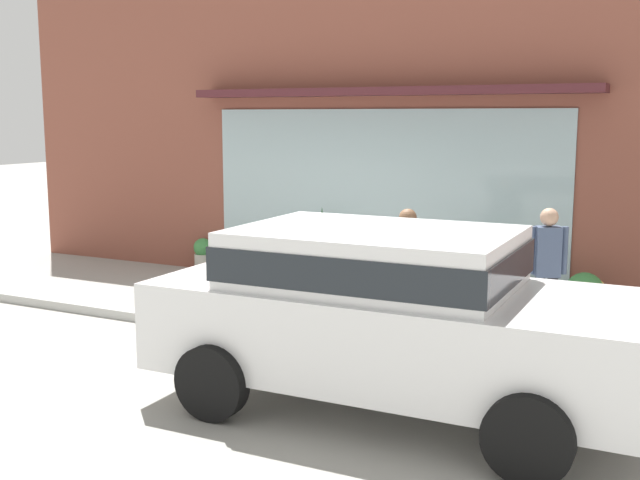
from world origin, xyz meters
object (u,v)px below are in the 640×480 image
Objects in this scene: potted_plant_corner_tall at (439,271)px; pedestrian_with_handbag at (405,264)px; pedestrian_passerby at (547,265)px; potted_plant_by_entrance at (504,286)px; parked_car_white at (390,307)px; potted_plant_window_right at (585,296)px; potted_plant_near_hydrant at (203,255)px; potted_plant_low_front at (322,249)px; fire_hydrant at (466,305)px.

pedestrian_with_handbag is at bearing -82.53° from potted_plant_corner_tall.
potted_plant_by_entrance is (-0.78, 1.23, -0.57)m from pedestrian_passerby.
potted_plant_corner_tall is (-1.02, 0.26, 0.07)m from potted_plant_by_entrance.
parked_car_white reaches higher than potted_plant_by_entrance.
potted_plant_by_entrance is at bearing -94.18° from pedestrian_with_handbag.
potted_plant_near_hydrant is at bearing 177.50° from potted_plant_window_right.
pedestrian_with_handbag is 1.24× the size of potted_plant_low_front.
potted_plant_low_front is (2.30, -0.10, 0.29)m from potted_plant_near_hydrant.
parked_car_white is 4.26m from potted_plant_window_right.
potted_plant_window_right is 1.05m from potted_plant_by_entrance.
potted_plant_by_entrance is (-1.05, -0.02, 0.04)m from potted_plant_window_right.
parked_car_white reaches higher than potted_plant_near_hydrant.
pedestrian_passerby is 0.36× the size of parked_car_white.
potted_plant_corner_tall reaches higher than potted_plant_window_right.
potted_plant_near_hydrant is 0.85× the size of potted_plant_by_entrance.
potted_plant_near_hydrant is at bearing 138.94° from parked_car_white.
fire_hydrant is 1.64m from potted_plant_by_entrance.
parked_car_white is at bearing 124.92° from pedestrian_with_handbag.
parked_car_white is 7.10× the size of potted_plant_window_right.
pedestrian_with_handbag is at bearing -25.78° from potted_plant_near_hydrant.
potted_plant_corner_tall is (-0.96, 4.30, -0.52)m from parked_car_white.
pedestrian_passerby is at bearing -21.29° from potted_plant_low_front.
fire_hydrant is 5.48m from potted_plant_near_hydrant.
parked_car_white reaches higher than fire_hydrant.
pedestrian_with_handbag reaches higher than potted_plant_near_hydrant.
potted_plant_window_right is (1.79, 1.87, -0.60)m from pedestrian_with_handbag.
potted_plant_near_hydrant is at bearing 141.58° from pedestrian_passerby.
potted_plant_window_right is at bearing -6.51° from potted_plant_corner_tall.
potted_plant_near_hydrant is (-4.44, 2.14, -0.60)m from pedestrian_with_handbag.
fire_hydrant is at bearing -145.18° from pedestrian_with_handbag.
fire_hydrant is at bearing 89.04° from parked_car_white.
potted_plant_near_hydrant is 2.32m from potted_plant_low_front.
potted_plant_low_front is 3.94m from potted_plant_window_right.
potted_plant_low_front is (-2.82, 4.24, -0.34)m from parked_car_white.
potted_plant_window_right is at bearing 56.41° from fire_hydrant.
potted_plant_window_right is (1.10, 1.66, -0.13)m from fire_hydrant.
pedestrian_passerby is 6.18m from potted_plant_near_hydrant.
potted_plant_low_front reaches higher than potted_plant_near_hydrant.
parked_car_white is 5.10m from potted_plant_low_front.
potted_plant_low_front is at bearing -178.12° from potted_plant_corner_tall.
parked_car_white is 4.44m from potted_plant_corner_tall.
pedestrian_with_handbag reaches higher than potted_plant_by_entrance.
fire_hydrant is 0.19× the size of parked_car_white.
fire_hydrant is 1.05m from pedestrian_passerby.
potted_plant_low_front reaches higher than potted_plant_corner_tall.
parked_car_white reaches higher than potted_plant_low_front.
potted_plant_low_front is 1.43× the size of potted_plant_corner_tall.
pedestrian_with_handbag is 1.64m from pedestrian_passerby.
pedestrian_passerby is 1.42m from potted_plant_window_right.
pedestrian_passerby reaches higher than fire_hydrant.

